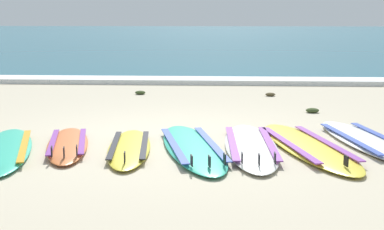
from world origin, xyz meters
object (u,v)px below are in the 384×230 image
(surfboard_0, at_px, (6,149))
(surfboard_3, at_px, (193,147))
(surfboard_6, at_px, (366,140))
(surfboard_1, at_px, (68,144))
(surfboard_5, at_px, (307,146))
(surfboard_4, at_px, (251,145))
(surfboard_2, at_px, (129,148))

(surfboard_0, bearing_deg, surfboard_3, 5.89)
(surfboard_0, relative_size, surfboard_6, 0.93)
(surfboard_6, bearing_deg, surfboard_1, -173.73)
(surfboard_0, distance_m, surfboard_5, 3.53)
(surfboard_3, bearing_deg, surfboard_1, 178.07)
(surfboard_4, xyz_separation_m, surfboard_6, (1.44, 0.34, -0.00))
(surfboard_3, bearing_deg, surfboard_0, -174.11)
(surfboard_4, distance_m, surfboard_6, 1.48)
(surfboard_3, bearing_deg, surfboard_5, 5.42)
(surfboard_0, relative_size, surfboard_1, 1.19)
(surfboard_4, bearing_deg, surfboard_6, 13.29)
(surfboard_1, bearing_deg, surfboard_6, 6.27)
(surfboard_1, relative_size, surfboard_2, 0.99)
(surfboard_4, bearing_deg, surfboard_0, -173.33)
(surfboard_1, relative_size, surfboard_4, 0.80)
(surfboard_2, height_order, surfboard_4, same)
(surfboard_0, relative_size, surfboard_2, 1.18)
(surfboard_2, bearing_deg, surfboard_1, 170.84)
(surfboard_0, height_order, surfboard_5, same)
(surfboard_0, relative_size, surfboard_4, 0.95)
(surfboard_2, relative_size, surfboard_4, 0.81)
(surfboard_2, bearing_deg, surfboard_3, 5.66)
(surfboard_5, bearing_deg, surfboard_3, -174.58)
(surfboard_2, relative_size, surfboard_3, 0.78)
(surfboard_0, relative_size, surfboard_5, 0.88)
(surfboard_1, xyz_separation_m, surfboard_4, (2.19, 0.06, -0.00))
(surfboard_5, distance_m, surfboard_6, 0.83)
(surfboard_6, bearing_deg, surfboard_2, -169.65)
(surfboard_0, xyz_separation_m, surfboard_5, (3.51, 0.35, -0.00))
(surfboard_2, distance_m, surfboard_5, 2.10)
(surfboard_3, xyz_separation_m, surfboard_4, (0.69, 0.11, 0.00))
(surfboard_1, distance_m, surfboard_3, 1.51)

